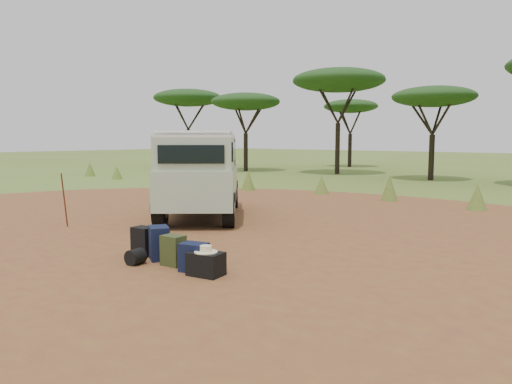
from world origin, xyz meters
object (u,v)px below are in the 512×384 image
Objects in this scene: backpack_black at (144,241)px; backpack_olive at (173,251)px; safari_vehicle at (200,176)px; walking_staff at (64,200)px; hard_case at (206,264)px; backpack_navy at (159,243)px; duffel_navy at (194,257)px.

backpack_olive is (1.00, -0.15, -0.00)m from backpack_black.
safari_vehicle is 3.49× the size of walking_staff.
safari_vehicle is 5.98m from hard_case.
backpack_olive is (4.79, -0.74, -0.41)m from walking_staff.
safari_vehicle is 9.21× the size of backpack_olive.
hard_case is at bearing -55.16° from walking_staff.
hard_case is at bearing 23.27° from backpack_navy.
backpack_black is 0.47m from backpack_navy.
duffel_navy is 0.33m from hard_case.
safari_vehicle reaches higher than backpack_olive.
backpack_olive is at bearing 0.30° from safari_vehicle.
backpack_olive reaches higher than duffel_navy.
walking_staff is 5.41m from duffel_navy.
safari_vehicle is 5.31m from backpack_olive.
walking_staff is 2.61× the size of hard_case.
safari_vehicle is 9.05× the size of backpack_black.
backpack_black is 0.89× the size of backpack_navy.
backpack_black is (2.41, -3.84, -0.87)m from safari_vehicle.
backpack_navy is 1.14× the size of backpack_olive.
hard_case is (1.87, -0.23, -0.08)m from backpack_black.
safari_vehicle is 4.61m from backpack_black.
walking_staff is 2.31× the size of backpack_navy.
backpack_olive is (3.41, -3.98, -0.87)m from safari_vehicle.
walking_staff is 5.74m from hard_case.
duffel_navy is 0.89× the size of hard_case.
safari_vehicle reaches higher than backpack_navy.
backpack_olive is at bearing 161.97° from duffel_navy.
backpack_black is at bearing -150.10° from backpack_navy.
duffel_navy is (1.08, -0.17, -0.06)m from backpack_navy.
backpack_black is 1.89m from hard_case.
backpack_black reaches higher than hard_case.
hard_case is at bearing -10.19° from backpack_olive.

